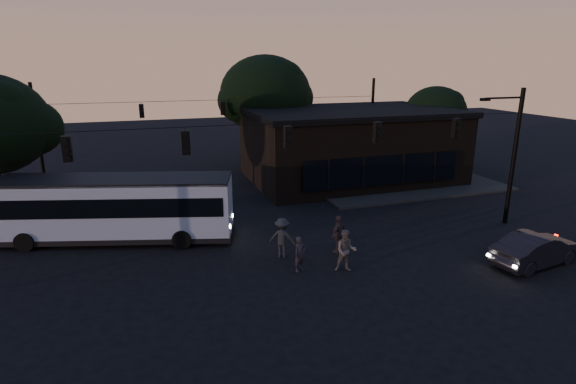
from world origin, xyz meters
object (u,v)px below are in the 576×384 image
object	(u,v)px
bus	(115,206)
pedestrian_c	(339,234)
car	(537,249)
pedestrian_b	(346,251)
pedestrian_d	(282,238)
pedestrian_a	(300,254)
building	(350,144)

from	to	relation	value
bus	pedestrian_c	size ratio (longest dim) A/B	6.46
car	bus	bearing A→B (deg)	54.73
pedestrian_b	pedestrian_d	world-z (taller)	pedestrian_d
pedestrian_a	building	bearing A→B (deg)	36.11
car	pedestrian_d	size ratio (longest dim) A/B	2.35
car	pedestrian_a	distance (m)	10.63
building	pedestrian_b	size ratio (longest dim) A/B	8.17
building	pedestrian_c	world-z (taller)	building
building	pedestrian_a	xyz separation A→B (m)	(-9.14, -14.04, -1.92)
car	pedestrian_a	size ratio (longest dim) A/B	2.84
pedestrian_c	pedestrian_d	distance (m)	2.73
building	bus	size ratio (longest dim) A/B	1.29
pedestrian_d	car	bearing A→B (deg)	-172.15
building	pedestrian_d	world-z (taller)	building
pedestrian_b	bus	bearing A→B (deg)	162.65
bus	car	bearing A→B (deg)	-10.92
bus	pedestrian_a	world-z (taller)	bus
building	pedestrian_b	distance (m)	16.48
building	pedestrian_c	distance (m)	14.51
building	car	bearing A→B (deg)	-86.18
car	pedestrian_a	world-z (taller)	pedestrian_a
bus	pedestrian_b	xyz separation A→B (m)	(9.49, -6.92, -0.89)
car	pedestrian_a	xyz separation A→B (m)	(-10.27, 2.75, 0.05)
pedestrian_c	pedestrian_d	xyz separation A→B (m)	(-2.71, 0.33, 0.03)
bus	pedestrian_b	world-z (taller)	bus
pedestrian_a	pedestrian_d	world-z (taller)	pedestrian_d
bus	building	bearing A→B (deg)	40.74
pedestrian_b	pedestrian_a	bearing A→B (deg)	179.76
bus	pedestrian_d	bearing A→B (deg)	-16.50
pedestrian_d	pedestrian_c	bearing A→B (deg)	-156.50
building	bus	xyz separation A→B (m)	(-16.75, -7.77, -0.87)
building	pedestrian_a	world-z (taller)	building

